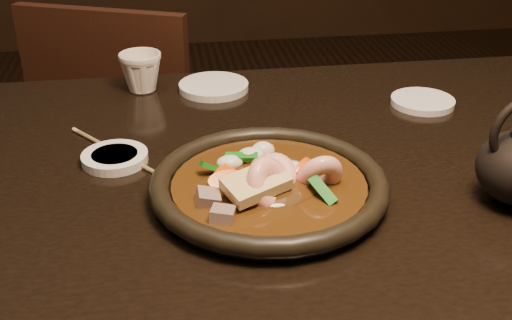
{
  "coord_description": "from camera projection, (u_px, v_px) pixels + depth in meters",
  "views": [
    {
      "loc": [
        -0.13,
        -0.73,
        1.19
      ],
      "look_at": [
        -0.02,
        -0.02,
        0.8
      ],
      "focal_mm": 45.0,
      "sensor_mm": 36.0,
      "label": 1
    }
  ],
  "objects": [
    {
      "name": "table",
      "position": [
        266.0,
        233.0,
        0.9
      ],
      "size": [
        1.6,
        0.9,
        0.75
      ],
      "color": "black",
      "rests_on": "floor"
    },
    {
      "name": "saucer_left",
      "position": [
        214.0,
        87.0,
        1.16
      ],
      "size": [
        0.13,
        0.13,
        0.01
      ],
      "primitive_type": "cylinder",
      "color": "silver",
      "rests_on": "table"
    },
    {
      "name": "soy_dish",
      "position": [
        115.0,
        158.0,
        0.92
      ],
      "size": [
        0.09,
        0.09,
        0.01
      ],
      "primitive_type": "cylinder",
      "color": "silver",
      "rests_on": "table"
    },
    {
      "name": "chair",
      "position": [
        136.0,
        151.0,
        1.59
      ],
      "size": [
        0.52,
        0.52,
        0.84
      ],
      "rotation": [
        0.0,
        0.0,
        2.74
      ],
      "color": "black",
      "rests_on": "floor"
    },
    {
      "name": "tea_cup",
      "position": [
        141.0,
        71.0,
        1.15
      ],
      "size": [
        0.08,
        0.08,
        0.08
      ],
      "primitive_type": "imported",
      "rotation": [
        0.0,
        0.0,
        0.13
      ],
      "color": "silver",
      "rests_on": "table"
    },
    {
      "name": "saucer_right",
      "position": [
        423.0,
        101.0,
        1.11
      ],
      "size": [
        0.11,
        0.11,
        0.01
      ],
      "primitive_type": "cylinder",
      "color": "silver",
      "rests_on": "table"
    },
    {
      "name": "stirfry",
      "position": [
        269.0,
        182.0,
        0.83
      ],
      "size": [
        0.2,
        0.19,
        0.08
      ],
      "color": "#371F0A",
      "rests_on": "plate"
    },
    {
      "name": "plate",
      "position": [
        269.0,
        186.0,
        0.83
      ],
      "size": [
        0.31,
        0.31,
        0.03
      ],
      "color": "black",
      "rests_on": "table"
    },
    {
      "name": "chopsticks",
      "position": [
        117.0,
        152.0,
        0.94
      ],
      "size": [
        0.14,
        0.18,
        0.01
      ],
      "rotation": [
        0.0,
        0.0,
        0.66
      ],
      "color": "tan",
      "rests_on": "table"
    }
  ]
}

